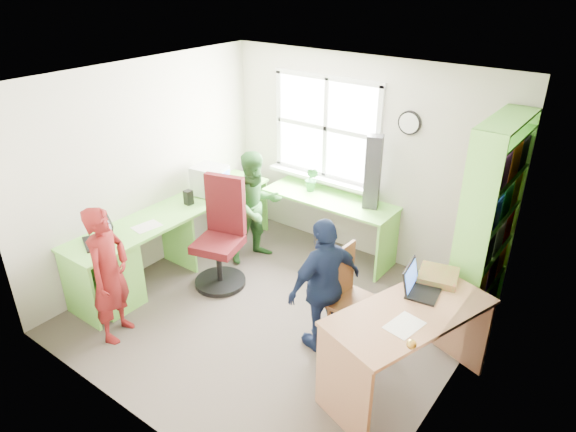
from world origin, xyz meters
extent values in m
cube|color=#4A413A|center=(0.00, 0.00, -0.01)|extent=(3.60, 3.40, 0.02)
cube|color=white|center=(0.00, 0.00, 2.41)|extent=(3.60, 3.40, 0.02)
cube|color=beige|center=(0.00, 1.71, 1.20)|extent=(3.60, 0.02, 2.40)
cube|color=beige|center=(0.00, -1.71, 1.20)|extent=(3.60, 0.02, 2.40)
cube|color=beige|center=(-1.81, 0.00, 1.20)|extent=(0.02, 3.40, 2.40)
cube|color=beige|center=(1.81, 0.00, 1.20)|extent=(0.02, 3.40, 2.40)
cube|color=white|center=(-0.50, 1.69, 1.50)|extent=(1.40, 0.01, 1.20)
cube|color=white|center=(-0.50, 1.68, 1.50)|extent=(1.48, 0.04, 1.28)
cube|color=#A07A45|center=(1.79, -1.05, 1.00)|extent=(0.02, 0.82, 2.00)
sphere|color=gold|center=(1.75, -0.72, 1.00)|extent=(0.07, 0.07, 0.07)
cylinder|color=black|center=(0.55, 1.68, 1.75)|extent=(0.26, 0.03, 0.26)
cylinder|color=white|center=(0.55, 1.66, 1.75)|extent=(0.22, 0.01, 0.22)
cube|color=#95FF66|center=(-1.50, 0.10, 0.73)|extent=(0.60, 2.70, 0.03)
cube|color=#95FF66|center=(-0.25, 1.42, 0.73)|extent=(1.65, 0.56, 0.03)
cube|color=#95FF66|center=(-1.50, 0.10, 0.36)|extent=(0.56, 0.03, 0.72)
cube|color=#95FF66|center=(-1.50, -1.22, 0.36)|extent=(0.56, 0.03, 0.72)
cube|color=#95FF66|center=(-1.50, 1.42, 0.36)|extent=(0.56, 0.03, 0.72)
cube|color=#95FF66|center=(0.55, 1.42, 0.36)|extent=(0.03, 0.52, 0.72)
cube|color=#95FF66|center=(-1.50, -0.85, 0.36)|extent=(0.54, 0.45, 0.72)
cube|color=tan|center=(1.50, -0.14, 0.80)|extent=(1.06, 1.54, 0.03)
cube|color=tan|center=(1.29, -0.79, 0.39)|extent=(0.59, 0.22, 0.78)
cube|color=tan|center=(1.72, 0.51, 0.39)|extent=(0.59, 0.22, 0.78)
cube|color=#95FF66|center=(1.65, 0.68, 1.05)|extent=(0.30, 0.02, 2.10)
cube|color=#95FF66|center=(1.65, 1.68, 1.05)|extent=(0.30, 0.02, 2.10)
cube|color=#95FF66|center=(1.65, 1.18, 2.09)|extent=(0.30, 1.00, 0.02)
cube|color=#95FF66|center=(1.65, 1.18, 0.06)|extent=(0.30, 1.00, 0.02)
cube|color=#95FF66|center=(1.65, 1.18, 0.42)|extent=(0.30, 1.00, 0.02)
cube|color=#95FF66|center=(1.65, 1.18, 0.80)|extent=(0.30, 1.00, 0.02)
cube|color=#95FF66|center=(1.65, 1.18, 1.18)|extent=(0.30, 1.00, 0.02)
cube|color=#95FF66|center=(1.65, 1.18, 1.56)|extent=(0.30, 1.00, 0.02)
cube|color=#95FF66|center=(1.65, 1.18, 1.94)|extent=(0.30, 1.00, 0.02)
cube|color=#B42A19|center=(1.65, 0.88, 0.21)|extent=(0.25, 0.28, 0.27)
cube|color=#19439A|center=(1.65, 1.20, 0.21)|extent=(0.25, 0.30, 0.29)
cube|color=#1E803B|center=(1.65, 1.50, 0.22)|extent=(0.25, 0.26, 0.30)
cube|color=gold|center=(1.65, 0.88, 0.58)|extent=(0.25, 0.28, 0.30)
cube|color=#793380|center=(1.65, 1.20, 0.59)|extent=(0.25, 0.30, 0.32)
cube|color=orange|center=(1.65, 1.50, 0.57)|extent=(0.25, 0.26, 0.29)
cube|color=#262626|center=(1.65, 0.88, 0.97)|extent=(0.25, 0.28, 0.32)
cube|color=silver|center=(1.65, 1.20, 0.95)|extent=(0.25, 0.30, 0.29)
cube|color=#B42A19|center=(1.65, 1.50, 0.96)|extent=(0.25, 0.26, 0.30)
cube|color=#19439A|center=(1.65, 0.88, 1.33)|extent=(0.25, 0.28, 0.29)
cube|color=#1E803B|center=(1.65, 1.20, 1.34)|extent=(0.25, 0.30, 0.30)
cube|color=gold|center=(1.65, 1.50, 1.35)|extent=(0.25, 0.26, 0.32)
cube|color=#793380|center=(1.65, 0.88, 1.72)|extent=(0.25, 0.28, 0.30)
cube|color=orange|center=(1.65, 1.20, 1.73)|extent=(0.25, 0.30, 0.32)
cube|color=#262626|center=(1.65, 1.50, 1.71)|extent=(0.25, 0.26, 0.29)
cylinder|color=black|center=(-0.84, 0.09, 0.03)|extent=(0.71, 0.71, 0.05)
cylinder|color=black|center=(-0.84, 0.09, 0.27)|extent=(0.08, 0.08, 0.43)
cube|color=#470D10|center=(-0.84, 0.09, 0.51)|extent=(0.58, 0.58, 0.09)
cube|color=#470D10|center=(-0.90, 0.31, 0.90)|extent=(0.46, 0.20, 0.68)
cylinder|color=brown|center=(0.71, -0.08, 0.23)|extent=(0.04, 0.04, 0.46)
cylinder|color=brown|center=(1.08, -0.09, 0.23)|extent=(0.04, 0.04, 0.46)
cylinder|color=brown|center=(0.73, 0.29, 0.23)|extent=(0.04, 0.04, 0.46)
cylinder|color=brown|center=(1.10, 0.28, 0.23)|extent=(0.04, 0.04, 0.46)
cube|color=brown|center=(0.91, 0.10, 0.47)|extent=(0.45, 0.45, 0.04)
cube|color=brown|center=(0.71, 0.11, 0.74)|extent=(0.05, 0.41, 0.51)
cube|color=silver|center=(-1.46, 0.64, 0.76)|extent=(0.30, 0.25, 0.02)
cube|color=silver|center=(-1.46, 0.64, 0.94)|extent=(0.41, 0.37, 0.35)
cube|color=#3F72F2|center=(-1.27, 0.67, 0.94)|extent=(0.04, 0.29, 0.25)
cube|color=black|center=(-1.54, -0.90, 0.76)|extent=(0.41, 0.37, 0.02)
cube|color=black|center=(-1.48, -0.79, 0.87)|extent=(0.33, 0.20, 0.22)
cube|color=white|center=(-1.48, -0.79, 0.87)|extent=(0.29, 0.17, 0.18)
cube|color=black|center=(1.48, 0.16, 0.82)|extent=(0.30, 0.37, 0.02)
cube|color=black|center=(1.36, 0.14, 0.94)|extent=(0.11, 0.35, 0.22)
cube|color=#3F72F2|center=(1.36, 0.14, 0.94)|extent=(0.08, 0.30, 0.18)
cube|color=black|center=(-1.47, 0.29, 0.84)|extent=(0.09, 0.09, 0.17)
cube|color=black|center=(-1.48, 0.84, 0.83)|extent=(0.09, 0.09, 0.17)
cube|color=black|center=(0.26, 1.49, 1.18)|extent=(0.21, 0.20, 0.85)
cube|color=red|center=(1.50, 0.42, 0.85)|extent=(0.39, 0.39, 0.06)
cube|color=white|center=(-1.42, -0.37, 0.75)|extent=(0.24, 0.31, 0.00)
cube|color=white|center=(1.54, -0.34, 0.82)|extent=(0.26, 0.33, 0.00)
imported|color=#2B6D35|center=(-0.54, 1.46, 0.91)|extent=(0.18, 0.14, 0.32)
imported|color=maroon|center=(-1.05, -1.13, 0.68)|extent=(0.49, 0.58, 1.37)
imported|color=#2C6528|center=(-0.88, 0.80, 0.68)|extent=(0.72, 0.81, 1.37)
imported|color=#152142|center=(0.64, -0.06, 0.67)|extent=(0.56, 0.84, 1.33)
camera|label=1|loc=(2.69, -3.36, 3.30)|focal=32.00mm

